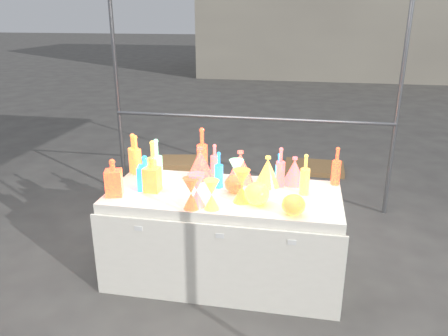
% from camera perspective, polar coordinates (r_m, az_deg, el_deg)
% --- Properties ---
extents(ground, '(80.00, 80.00, 0.00)m').
position_cam_1_polar(ground, '(3.76, 0.00, -13.75)').
color(ground, '#65625D').
rests_on(ground, ground).
extents(display_table, '(1.84, 0.83, 0.75)m').
position_cam_1_polar(display_table, '(3.56, -0.03, -8.80)').
color(display_table, white).
rests_on(display_table, ground).
extents(cardboard_box_closed, '(0.62, 0.50, 0.41)m').
position_cam_1_polar(cardboard_box_closed, '(5.31, -5.27, -0.99)').
color(cardboard_box_closed, olive).
rests_on(cardboard_box_closed, ground).
extents(cardboard_box_flat, '(0.82, 0.59, 0.07)m').
position_cam_1_polar(cardboard_box_flat, '(6.19, 11.67, 0.06)').
color(cardboard_box_flat, olive).
rests_on(cardboard_box_flat, ground).
extents(bottle_0, '(0.11, 0.11, 0.35)m').
position_cam_1_polar(bottle_0, '(3.84, -11.74, 1.91)').
color(bottle_0, '#C81243').
rests_on(bottle_0, display_table).
extents(bottle_2, '(0.09, 0.09, 0.42)m').
position_cam_1_polar(bottle_2, '(3.71, -2.86, 2.16)').
color(bottle_2, orange).
rests_on(bottle_2, display_table).
extents(bottle_3, '(0.08, 0.08, 0.28)m').
position_cam_1_polar(bottle_3, '(3.70, -1.23, 1.06)').
color(bottle_3, '#291EB0').
rests_on(bottle_3, display_table).
extents(bottle_4, '(0.12, 0.12, 0.39)m').
position_cam_1_polar(bottle_4, '(3.48, -9.22, 0.50)').
color(bottle_4, '#127265').
rests_on(bottle_4, display_table).
extents(bottle_5, '(0.11, 0.11, 0.40)m').
position_cam_1_polar(bottle_5, '(3.49, -8.74, 0.64)').
color(bottle_5, '#DB2B98').
rests_on(bottle_5, display_table).
extents(bottle_6, '(0.09, 0.09, 0.35)m').
position_cam_1_polar(bottle_6, '(3.81, -11.40, 1.73)').
color(bottle_6, '#C81243').
rests_on(bottle_6, display_table).
extents(bottle_7, '(0.09, 0.09, 0.30)m').
position_cam_1_polar(bottle_7, '(3.44, -0.68, -0.23)').
color(bottle_7, '#198A2D').
rests_on(bottle_7, display_table).
extents(decanter_0, '(0.12, 0.12, 0.28)m').
position_cam_1_polar(decanter_0, '(3.42, -9.39, -0.78)').
color(decanter_0, '#C81243').
rests_on(decanter_0, display_table).
extents(decanter_1, '(0.15, 0.15, 0.29)m').
position_cam_1_polar(decanter_1, '(3.40, -14.24, -1.19)').
color(decanter_1, orange).
rests_on(decanter_1, display_table).
extents(decanter_2, '(0.14, 0.14, 0.28)m').
position_cam_1_polar(decanter_2, '(3.46, -10.23, -0.58)').
color(decanter_2, '#198A2D').
rests_on(decanter_2, display_table).
extents(hourglass_0, '(0.15, 0.15, 0.23)m').
position_cam_1_polar(hourglass_0, '(3.10, -4.32, -3.33)').
color(hourglass_0, orange).
rests_on(hourglass_0, display_table).
extents(hourglass_1, '(0.16, 0.16, 0.25)m').
position_cam_1_polar(hourglass_1, '(3.12, -3.59, -2.92)').
color(hourglass_1, '#291EB0').
rests_on(hourglass_1, display_table).
extents(hourglass_2, '(0.13, 0.13, 0.22)m').
position_cam_1_polar(hourglass_2, '(3.08, -1.61, -3.50)').
color(hourglass_2, '#127265').
rests_on(hourglass_2, display_table).
extents(hourglass_3, '(0.15, 0.15, 0.24)m').
position_cam_1_polar(hourglass_3, '(3.44, 1.63, -0.79)').
color(hourglass_3, '#DB2B98').
rests_on(hourglass_3, display_table).
extents(hourglass_4, '(0.16, 0.16, 0.25)m').
position_cam_1_polar(hourglass_4, '(3.19, 2.31, -2.36)').
color(hourglass_4, '#C81243').
rests_on(hourglass_4, display_table).
extents(globe_0, '(0.22, 0.22, 0.13)m').
position_cam_1_polar(globe_0, '(3.05, 9.07, -4.92)').
color(globe_0, '#C81243').
rests_on(globe_0, display_table).
extents(globe_1, '(0.20, 0.20, 0.15)m').
position_cam_1_polar(globe_1, '(3.18, 4.31, -3.52)').
color(globe_1, '#127265').
rests_on(globe_1, display_table).
extents(globe_2, '(0.19, 0.19, 0.12)m').
position_cam_1_polar(globe_2, '(3.39, 1.35, -2.18)').
color(globe_2, orange).
rests_on(globe_2, display_table).
extents(lampshade_0, '(0.27, 0.27, 0.27)m').
position_cam_1_polar(lampshade_0, '(3.66, -3.11, 0.73)').
color(lampshade_0, gold).
rests_on(lampshade_0, display_table).
extents(lampshade_1, '(0.26, 0.26, 0.27)m').
position_cam_1_polar(lampshade_1, '(3.57, 2.14, 0.20)').
color(lampshade_1, gold).
rests_on(lampshade_1, display_table).
extents(lampshade_2, '(0.24, 0.24, 0.23)m').
position_cam_1_polar(lampshade_2, '(3.58, 9.18, -0.33)').
color(lampshade_2, '#291EB0').
rests_on(lampshade_2, display_table).
extents(lampshade_3, '(0.23, 0.23, 0.25)m').
position_cam_1_polar(lampshade_3, '(3.51, 5.72, -0.39)').
color(lampshade_3, '#127265').
rests_on(lampshade_3, display_table).
extents(bottle_8, '(0.07, 0.07, 0.28)m').
position_cam_1_polar(bottle_8, '(3.51, 7.18, -0.22)').
color(bottle_8, '#198A2D').
rests_on(bottle_8, display_table).
extents(bottle_9, '(0.09, 0.09, 0.32)m').
position_cam_1_polar(bottle_9, '(3.62, 14.47, 0.25)').
color(bottle_9, orange).
rests_on(bottle_9, display_table).
extents(bottle_10, '(0.07, 0.07, 0.33)m').
position_cam_1_polar(bottle_10, '(3.49, 7.39, 0.13)').
color(bottle_10, '#291EB0').
rests_on(bottle_10, display_table).
extents(bottle_11, '(0.09, 0.09, 0.33)m').
position_cam_1_polar(bottle_11, '(3.37, 10.55, -0.82)').
color(bottle_11, '#127265').
rests_on(bottle_11, display_table).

